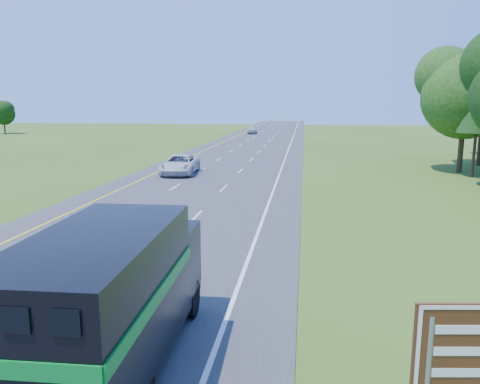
% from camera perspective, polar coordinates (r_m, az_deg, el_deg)
% --- Properties ---
extents(road, '(15.00, 260.00, 0.04)m').
position_cam_1_polar(road, '(46.19, -1.72, 3.11)').
color(road, '#38383A').
rests_on(road, ground).
extents(lane_markings, '(11.15, 260.00, 0.01)m').
position_cam_1_polar(lane_markings, '(46.19, -1.72, 3.15)').
color(lane_markings, yellow).
rests_on(lane_markings, road).
extents(horse_truck, '(2.71, 7.98, 3.50)m').
position_cam_1_polar(horse_truck, '(10.80, -15.30, -12.40)').
color(horse_truck, black).
rests_on(horse_truck, road).
extents(white_suv, '(3.20, 6.25, 1.69)m').
position_cam_1_polar(white_suv, '(41.43, -7.34, 3.37)').
color(white_suv, silver).
rests_on(white_suv, road).
extents(far_car, '(2.31, 5.01, 1.66)m').
position_cam_1_polar(far_car, '(98.09, 1.49, 7.60)').
color(far_car, '#ADADB3').
rests_on(far_car, road).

